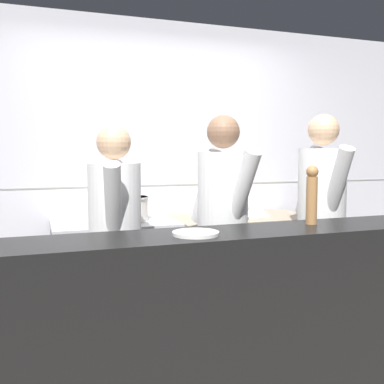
{
  "coord_description": "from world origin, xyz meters",
  "views": [
    {
      "loc": [
        -1.08,
        -2.37,
        1.45
      ],
      "look_at": [
        0.04,
        0.79,
        1.15
      ],
      "focal_mm": 42.0,
      "sensor_mm": 36.0,
      "label": 1
    }
  ],
  "objects_px": {
    "pepper_mill": "(312,194)",
    "chef_head_cook": "(115,240)",
    "mixing_bowl_steel": "(256,210)",
    "chef_line": "(321,217)",
    "oven_range": "(114,277)",
    "plated_dish_main": "(196,233)",
    "chefs_knife": "(250,218)",
    "chef_sous": "(223,226)",
    "stock_pot": "(127,208)"
  },
  "relations": [
    {
      "from": "chef_sous",
      "to": "chef_line",
      "type": "distance_m",
      "value": 0.81
    },
    {
      "from": "oven_range",
      "to": "chef_head_cook",
      "type": "xyz_separation_m",
      "value": [
        -0.11,
        -0.72,
        0.44
      ]
    },
    {
      "from": "plated_dish_main",
      "to": "chef_head_cook",
      "type": "xyz_separation_m",
      "value": [
        -0.32,
        0.62,
        -0.13
      ]
    },
    {
      "from": "mixing_bowl_steel",
      "to": "chef_line",
      "type": "height_order",
      "value": "chef_line"
    },
    {
      "from": "stock_pot",
      "to": "chef_line",
      "type": "distance_m",
      "value": 1.49
    },
    {
      "from": "oven_range",
      "to": "pepper_mill",
      "type": "relative_size",
      "value": 2.7
    },
    {
      "from": "mixing_bowl_steel",
      "to": "pepper_mill",
      "type": "relative_size",
      "value": 0.72
    },
    {
      "from": "stock_pot",
      "to": "pepper_mill",
      "type": "height_order",
      "value": "pepper_mill"
    },
    {
      "from": "mixing_bowl_steel",
      "to": "chef_head_cook",
      "type": "relative_size",
      "value": 0.16
    },
    {
      "from": "chef_head_cook",
      "to": "chef_line",
      "type": "height_order",
      "value": "chef_line"
    },
    {
      "from": "plated_dish_main",
      "to": "pepper_mill",
      "type": "xyz_separation_m",
      "value": [
        0.78,
        0.1,
        0.17
      ]
    },
    {
      "from": "plated_dish_main",
      "to": "oven_range",
      "type": "bearing_deg",
      "value": 98.61
    },
    {
      "from": "oven_range",
      "to": "chefs_knife",
      "type": "distance_m",
      "value": 1.22
    },
    {
      "from": "chef_line",
      "to": "chefs_knife",
      "type": "bearing_deg",
      "value": 127.23
    },
    {
      "from": "oven_range",
      "to": "plated_dish_main",
      "type": "bearing_deg",
      "value": -81.39
    },
    {
      "from": "stock_pot",
      "to": "chef_line",
      "type": "bearing_deg",
      "value": -27.22
    },
    {
      "from": "stock_pot",
      "to": "mixing_bowl_steel",
      "type": "distance_m",
      "value": 1.15
    },
    {
      "from": "chef_head_cook",
      "to": "mixing_bowl_steel",
      "type": "bearing_deg",
      "value": 39.38
    },
    {
      "from": "oven_range",
      "to": "stock_pot",
      "type": "distance_m",
      "value": 0.56
    },
    {
      "from": "chef_head_cook",
      "to": "chef_sous",
      "type": "bearing_deg",
      "value": 12.89
    },
    {
      "from": "chefs_knife",
      "to": "plated_dish_main",
      "type": "relative_size",
      "value": 1.39
    },
    {
      "from": "plated_dish_main",
      "to": "chef_head_cook",
      "type": "bearing_deg",
      "value": 117.0
    },
    {
      "from": "chefs_knife",
      "to": "chef_sous",
      "type": "distance_m",
      "value": 0.74
    },
    {
      "from": "plated_dish_main",
      "to": "chef_sous",
      "type": "xyz_separation_m",
      "value": [
        0.43,
        0.63,
        -0.08
      ]
    },
    {
      "from": "oven_range",
      "to": "plated_dish_main",
      "type": "xyz_separation_m",
      "value": [
        0.2,
        -1.34,
        0.57
      ]
    },
    {
      "from": "stock_pot",
      "to": "chef_sous",
      "type": "distance_m",
      "value": 0.87
    },
    {
      "from": "mixing_bowl_steel",
      "to": "chefs_knife",
      "type": "distance_m",
      "value": 0.2
    },
    {
      "from": "mixing_bowl_steel",
      "to": "chef_line",
      "type": "xyz_separation_m",
      "value": [
        0.18,
        -0.69,
        0.02
      ]
    },
    {
      "from": "mixing_bowl_steel",
      "to": "chef_head_cook",
      "type": "height_order",
      "value": "chef_head_cook"
    },
    {
      "from": "mixing_bowl_steel",
      "to": "pepper_mill",
      "type": "distance_m",
      "value": 1.28
    },
    {
      "from": "pepper_mill",
      "to": "chef_head_cook",
      "type": "distance_m",
      "value": 1.24
    },
    {
      "from": "stock_pot",
      "to": "chefs_knife",
      "type": "xyz_separation_m",
      "value": [
        1.01,
        -0.14,
        -0.11
      ]
    },
    {
      "from": "oven_range",
      "to": "plated_dish_main",
      "type": "relative_size",
      "value": 3.87
    },
    {
      "from": "oven_range",
      "to": "pepper_mill",
      "type": "bearing_deg",
      "value": -51.64
    },
    {
      "from": "oven_range",
      "to": "chefs_knife",
      "type": "height_order",
      "value": "same"
    },
    {
      "from": "chef_sous",
      "to": "chef_line",
      "type": "relative_size",
      "value": 0.98
    },
    {
      "from": "mixing_bowl_steel",
      "to": "pepper_mill",
      "type": "xyz_separation_m",
      "value": [
        -0.28,
        -1.23,
        0.26
      ]
    },
    {
      "from": "oven_range",
      "to": "chef_sous",
      "type": "height_order",
      "value": "chef_sous"
    },
    {
      "from": "chef_sous",
      "to": "stock_pot",
      "type": "bearing_deg",
      "value": 114.33
    },
    {
      "from": "pepper_mill",
      "to": "chef_sous",
      "type": "xyz_separation_m",
      "value": [
        -0.35,
        0.53,
        -0.26
      ]
    },
    {
      "from": "oven_range",
      "to": "chef_sous",
      "type": "bearing_deg",
      "value": -48.41
    },
    {
      "from": "plated_dish_main",
      "to": "chef_sous",
      "type": "relative_size",
      "value": 0.14
    },
    {
      "from": "chef_head_cook",
      "to": "chef_line",
      "type": "xyz_separation_m",
      "value": [
        1.55,
        0.02,
        0.06
      ]
    },
    {
      "from": "stock_pot",
      "to": "chef_sous",
      "type": "xyz_separation_m",
      "value": [
        0.52,
        -0.69,
        -0.06
      ]
    },
    {
      "from": "chefs_knife",
      "to": "chef_sous",
      "type": "height_order",
      "value": "chef_sous"
    },
    {
      "from": "mixing_bowl_steel",
      "to": "oven_range",
      "type": "bearing_deg",
      "value": 179.45
    },
    {
      "from": "oven_range",
      "to": "mixing_bowl_steel",
      "type": "distance_m",
      "value": 1.34
    },
    {
      "from": "mixing_bowl_steel",
      "to": "chef_line",
      "type": "bearing_deg",
      "value": -75.25
    },
    {
      "from": "mixing_bowl_steel",
      "to": "chef_line",
      "type": "distance_m",
      "value": 0.71
    },
    {
      "from": "mixing_bowl_steel",
      "to": "chef_line",
      "type": "relative_size",
      "value": 0.15
    }
  ]
}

